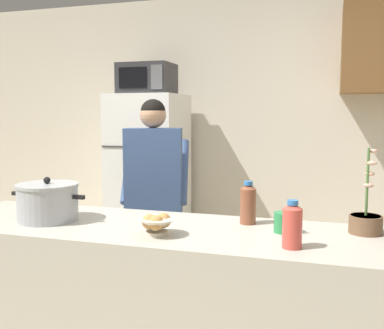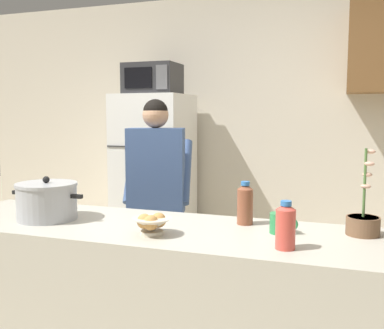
# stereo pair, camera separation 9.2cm
# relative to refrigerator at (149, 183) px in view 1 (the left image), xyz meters

# --- Properties ---
(back_wall_unit) EXTENTS (6.00, 0.48, 2.60)m
(back_wall_unit) POSITION_rel_refrigerator_xyz_m (1.09, 0.41, 0.59)
(back_wall_unit) COLOR beige
(back_wall_unit) RESTS_ON ground
(kitchen_island) EXTENTS (2.38, 0.68, 0.92)m
(kitchen_island) POSITION_rel_refrigerator_xyz_m (0.83, -1.85, -0.37)
(kitchen_island) COLOR #BCB7A8
(kitchen_island) RESTS_ON ground
(refrigerator) EXTENTS (0.64, 0.68, 1.66)m
(refrigerator) POSITION_rel_refrigerator_xyz_m (0.00, 0.00, 0.00)
(refrigerator) COLOR white
(refrigerator) RESTS_ON ground
(microwave) EXTENTS (0.48, 0.37, 0.28)m
(microwave) POSITION_rel_refrigerator_xyz_m (0.00, -0.02, 0.97)
(microwave) COLOR #2D2D30
(microwave) RESTS_ON refrigerator
(person_near_pot) EXTENTS (0.55, 0.50, 1.58)m
(person_near_pot) POSITION_rel_refrigerator_xyz_m (0.42, -0.91, 0.15)
(person_near_pot) COLOR #33384C
(person_near_pot) RESTS_ON ground
(cooking_pot) EXTENTS (0.43, 0.32, 0.23)m
(cooking_pot) POSITION_rel_refrigerator_xyz_m (0.22, -1.89, 0.19)
(cooking_pot) COLOR #ADAFB5
(cooking_pot) RESTS_ON kitchen_island
(coffee_mug) EXTENTS (0.13, 0.09, 0.10)m
(coffee_mug) POSITION_rel_refrigerator_xyz_m (1.42, -1.78, 0.14)
(coffee_mug) COLOR #2D8C4C
(coffee_mug) RESTS_ON kitchen_island
(bread_bowl) EXTENTS (0.19, 0.19, 0.10)m
(bread_bowl) POSITION_rel_refrigerator_xyz_m (0.87, -2.00, 0.14)
(bread_bowl) COLOR beige
(bread_bowl) RESTS_ON kitchen_island
(bottle_near_edge) EXTENTS (0.08, 0.08, 0.20)m
(bottle_near_edge) POSITION_rel_refrigerator_xyz_m (1.48, -2.02, 0.19)
(bottle_near_edge) COLOR #D84C3F
(bottle_near_edge) RESTS_ON kitchen_island
(bottle_mid_counter) EXTENTS (0.08, 0.08, 0.22)m
(bottle_mid_counter) POSITION_rel_refrigerator_xyz_m (1.23, -1.66, 0.20)
(bottle_mid_counter) COLOR brown
(bottle_mid_counter) RESTS_ON kitchen_island
(potted_orchid) EXTENTS (0.15, 0.15, 0.40)m
(potted_orchid) POSITION_rel_refrigerator_xyz_m (1.79, -1.68, 0.15)
(potted_orchid) COLOR brown
(potted_orchid) RESTS_ON kitchen_island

